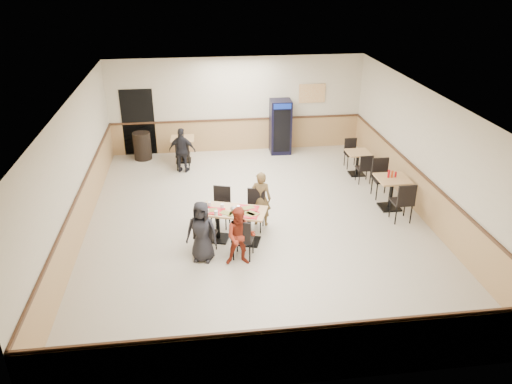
{
  "coord_description": "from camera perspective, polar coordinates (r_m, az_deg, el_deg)",
  "views": [
    {
      "loc": [
        -1.36,
        -10.34,
        5.74
      ],
      "look_at": [
        -0.1,
        -0.5,
        1.04
      ],
      "focal_mm": 35.0,
      "sensor_mm": 36.0,
      "label": 1
    }
  ],
  "objects": [
    {
      "name": "diner_woman_left",
      "position": [
        10.25,
        -6.22,
        -4.52
      ],
      "size": [
        0.74,
        0.58,
        1.32
      ],
      "primitive_type": "imported",
      "rotation": [
        0.0,
        0.0,
        -0.28
      ],
      "color": "black",
      "rests_on": "ground"
    },
    {
      "name": "main_chairs",
      "position": [
        10.96,
        -2.87,
        -3.37
      ],
      "size": [
        1.71,
        1.97,
        0.96
      ],
      "rotation": [
        0.0,
        0.0,
        -0.32
      ],
      "color": "black",
      "rests_on": "ground"
    },
    {
      "name": "side_table_far",
      "position": [
        14.63,
        11.53,
        3.66
      ],
      "size": [
        0.65,
        0.65,
        0.69
      ],
      "rotation": [
        0.0,
        0.0,
        0.01
      ],
      "color": "black",
      "rests_on": "ground"
    },
    {
      "name": "room_shell",
      "position": [
        14.23,
        5.95,
        3.93
      ],
      "size": [
        10.0,
        10.0,
        10.0
      ],
      "color": "silver",
      "rests_on": "ground"
    },
    {
      "name": "side_table_far_chair_north",
      "position": [
        15.13,
        10.89,
        4.35
      ],
      "size": [
        0.41,
        0.41,
        0.88
      ],
      "primitive_type": null,
      "rotation": [
        0.0,
        0.0,
        0.01
      ],
      "color": "black",
      "rests_on": "ground"
    },
    {
      "name": "side_table_near",
      "position": [
        12.79,
        15.24,
        0.42
      ],
      "size": [
        0.77,
        0.77,
        0.82
      ],
      "rotation": [
        0.0,
        0.0,
        0.01
      ],
      "color": "black",
      "rests_on": "ground"
    },
    {
      "name": "pepsi_cooler",
      "position": [
        15.94,
        2.81,
        7.47
      ],
      "size": [
        0.66,
        0.67,
        1.71
      ],
      "rotation": [
        0.0,
        0.0,
        -0.02
      ],
      "color": "black",
      "rests_on": "ground"
    },
    {
      "name": "condiment_caddy",
      "position": [
        12.68,
        15.21,
        2.0
      ],
      "size": [
        0.23,
        0.06,
        0.2
      ],
      "color": "red",
      "rests_on": "side_table_near"
    },
    {
      "name": "lone_diner",
      "position": [
        14.61,
        -8.42,
        4.73
      ],
      "size": [
        0.83,
        0.51,
        1.33
      ],
      "primitive_type": "imported",
      "rotation": [
        0.0,
        0.0,
        2.89
      ],
      "color": "black",
      "rests_on": "ground"
    },
    {
      "name": "diner_man_opposite",
      "position": [
        11.53,
        0.55,
        -0.78
      ],
      "size": [
        0.56,
        0.45,
        1.33
      ],
      "primitive_type": "imported",
      "rotation": [
        0.0,
        0.0,
        2.84
      ],
      "color": "brown",
      "rests_on": "ground"
    },
    {
      "name": "diner_woman_right",
      "position": [
        10.08,
        -1.79,
        -5.11
      ],
      "size": [
        0.65,
        0.53,
        1.27
      ],
      "primitive_type": "imported",
      "rotation": [
        0.0,
        0.0,
        -0.08
      ],
      "color": "maroon",
      "rests_on": "ground"
    },
    {
      "name": "side_table_near_chair_south",
      "position": [
        12.26,
        16.32,
        -0.97
      ],
      "size": [
        0.48,
        0.48,
        1.04
      ],
      "primitive_type": null,
      "rotation": [
        0.0,
        0.0,
        3.15
      ],
      "color": "black",
      "rests_on": "ground"
    },
    {
      "name": "trash_bin",
      "position": [
        15.9,
        -12.87,
        5.16
      ],
      "size": [
        0.54,
        0.54,
        0.85
      ],
      "primitive_type": "cylinder",
      "color": "black",
      "rests_on": "ground"
    },
    {
      "name": "tabletop_clutter",
      "position": [
        10.75,
        -2.6,
        -2.18
      ],
      "size": [
        1.28,
        0.79,
        0.12
      ],
      "rotation": [
        0.0,
        0.0,
        -0.32
      ],
      "color": "red",
      "rests_on": "main_table"
    },
    {
      "name": "main_table",
      "position": [
        10.94,
        -2.61,
        -3.28
      ],
      "size": [
        1.57,
        1.11,
        0.76
      ],
      "rotation": [
        0.0,
        0.0,
        -0.32
      ],
      "color": "black",
      "rests_on": "ground"
    },
    {
      "name": "back_table",
      "position": [
        15.46,
        -8.36,
        5.24
      ],
      "size": [
        0.72,
        0.72,
        0.75
      ],
      "rotation": [
        0.0,
        0.0,
        -0.03
      ],
      "color": "black",
      "rests_on": "ground"
    },
    {
      "name": "back_table_chair_lone",
      "position": [
        14.91,
        -8.37,
        4.37
      ],
      "size": [
        0.45,
        0.45,
        0.95
      ],
      "primitive_type": null,
      "rotation": [
        0.0,
        0.0,
        3.12
      ],
      "color": "black",
      "rests_on": "ground"
    },
    {
      "name": "side_table_far_chair_south",
      "position": [
        14.16,
        12.21,
        2.75
      ],
      "size": [
        0.41,
        0.41,
        0.88
      ],
      "primitive_type": null,
      "rotation": [
        0.0,
        0.0,
        3.15
      ],
      "color": "black",
      "rests_on": "ground"
    },
    {
      "name": "ground",
      "position": [
        11.9,
        0.17,
        -3.49
      ],
      "size": [
        10.0,
        10.0,
        0.0
      ],
      "primitive_type": "plane",
      "color": "beige",
      "rests_on": "ground"
    },
    {
      "name": "side_table_near_chair_north",
      "position": [
        13.35,
        14.22,
        1.5
      ],
      "size": [
        0.48,
        0.48,
        1.04
      ],
      "primitive_type": null,
      "rotation": [
        0.0,
        0.0,
        0.01
      ],
      "color": "black",
      "rests_on": "ground"
    }
  ]
}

